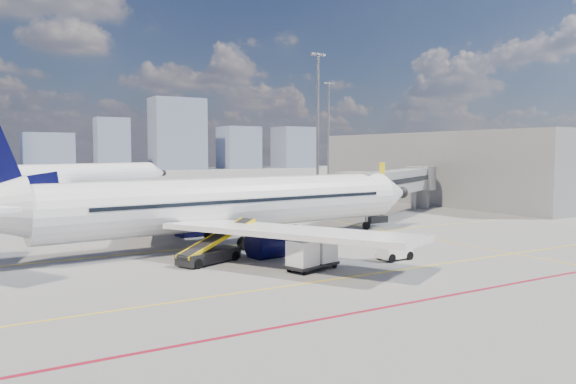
% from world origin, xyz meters
% --- Properties ---
extents(ground, '(420.00, 420.00, 0.00)m').
position_xyz_m(ground, '(0.00, 0.00, 0.00)').
color(ground, slate).
rests_on(ground, ground).
extents(apron_markings, '(90.00, 35.12, 0.01)m').
position_xyz_m(apron_markings, '(-0.58, -3.91, 0.01)').
color(apron_markings, yellow).
rests_on(apron_markings, ground).
extents(jet_bridge, '(23.55, 15.78, 6.30)m').
position_xyz_m(jet_bridge, '(23.51, 16.91, 3.74)').
color(jet_bridge, gray).
rests_on(jet_bridge, ground).
extents(terminal_block, '(10.00, 42.00, 10.00)m').
position_xyz_m(terminal_block, '(39.95, 26.00, 5.00)').
color(terminal_block, gray).
rests_on(terminal_block, ground).
extents(floodlight_mast_ne, '(3.20, 0.61, 25.45)m').
position_xyz_m(floodlight_mast_ne, '(38.00, 55.00, 13.59)').
color(floodlight_mast_ne, slate).
rests_on(floodlight_mast_ne, ground).
extents(floodlight_mast_far, '(3.20, 0.61, 25.45)m').
position_xyz_m(floodlight_mast_far, '(65.00, 90.00, 13.59)').
color(floodlight_mast_far, slate).
rests_on(floodlight_mast_far, ground).
extents(distant_skyline, '(252.34, 15.87, 31.01)m').
position_xyz_m(distant_skyline, '(3.01, 190.00, 10.84)').
color(distant_skyline, slate).
rests_on(distant_skyline, ground).
extents(main_aircraft, '(41.62, 36.22, 12.15)m').
position_xyz_m(main_aircraft, '(-2.95, 7.91, 3.22)').
color(main_aircraft, white).
rests_on(main_aircraft, ground).
extents(second_aircraft, '(40.88, 34.48, 12.63)m').
position_xyz_m(second_aircraft, '(-5.53, 63.21, 3.22)').
color(second_aircraft, white).
rests_on(second_aircraft, ground).
extents(baggage_tug, '(2.34, 1.47, 1.58)m').
position_xyz_m(baggage_tug, '(4.95, -3.34, 0.76)').
color(baggage_tug, white).
rests_on(baggage_tug, ground).
extents(cargo_dolly, '(3.82, 2.45, 1.93)m').
position_xyz_m(cargo_dolly, '(-1.52, -3.18, 1.06)').
color(cargo_dolly, black).
rests_on(cargo_dolly, ground).
extents(belt_loader, '(6.45, 3.70, 2.63)m').
position_xyz_m(belt_loader, '(-6.06, 2.16, 0.68)').
color(belt_loader, black).
rests_on(belt_loader, ground).
extents(ramp_worker, '(0.41, 0.58, 1.52)m').
position_xyz_m(ramp_worker, '(5.38, -3.36, 0.76)').
color(ramp_worker, yellow).
rests_on(ramp_worker, ground).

